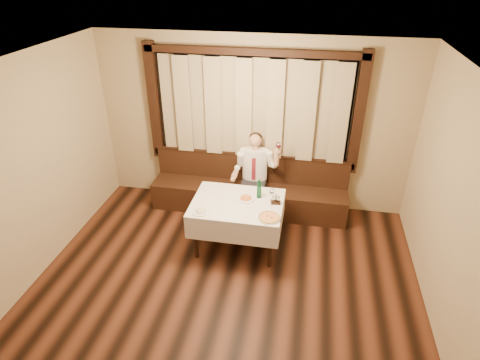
% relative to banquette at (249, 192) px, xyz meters
% --- Properties ---
extents(room, '(5.01, 6.01, 2.81)m').
position_rel_banquette_xyz_m(room, '(-0.00, -1.75, 1.19)').
color(room, black).
rests_on(room, ground).
extents(banquette, '(3.20, 0.61, 0.94)m').
position_rel_banquette_xyz_m(banquette, '(0.00, 0.00, 0.00)').
color(banquette, black).
rests_on(banquette, ground).
extents(dining_table, '(1.27, 0.97, 0.76)m').
position_rel_banquette_xyz_m(dining_table, '(0.00, -1.02, 0.34)').
color(dining_table, black).
rests_on(dining_table, ground).
extents(pizza, '(0.31, 0.31, 0.03)m').
position_rel_banquette_xyz_m(pizza, '(0.48, -1.33, 0.46)').
color(pizza, white).
rests_on(pizza, dining_table).
extents(pasta_red, '(0.27, 0.27, 0.09)m').
position_rel_banquette_xyz_m(pasta_red, '(0.10, -0.92, 0.48)').
color(pasta_red, white).
rests_on(pasta_red, dining_table).
extents(pasta_cream, '(0.24, 0.24, 0.08)m').
position_rel_banquette_xyz_m(pasta_cream, '(-0.44, -1.36, 0.48)').
color(pasta_cream, white).
rests_on(pasta_cream, dining_table).
extents(green_bottle, '(0.07, 0.07, 0.30)m').
position_rel_banquette_xyz_m(green_bottle, '(0.28, -0.84, 0.58)').
color(green_bottle, '#12552E').
rests_on(green_bottle, dining_table).
extents(table_wine_glass, '(0.08, 0.08, 0.21)m').
position_rel_banquette_xyz_m(table_wine_glass, '(0.47, -0.91, 0.60)').
color(table_wine_glass, white).
rests_on(table_wine_glass, dining_table).
extents(cruet_caddy, '(0.14, 0.08, 0.14)m').
position_rel_banquette_xyz_m(cruet_caddy, '(0.53, -0.97, 0.50)').
color(cruet_caddy, black).
rests_on(cruet_caddy, dining_table).
extents(seated_man, '(0.75, 0.56, 1.38)m').
position_rel_banquette_xyz_m(seated_man, '(0.10, -0.09, 0.49)').
color(seated_man, black).
rests_on(seated_man, ground).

